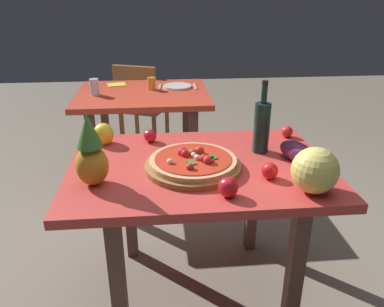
% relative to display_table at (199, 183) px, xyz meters
% --- Properties ---
extents(ground_plane, '(10.00, 10.00, 0.00)m').
position_rel_display_table_xyz_m(ground_plane, '(0.00, 0.00, -0.65)').
color(ground_plane, gray).
extents(display_table, '(1.16, 0.81, 0.76)m').
position_rel_display_table_xyz_m(display_table, '(0.00, 0.00, 0.00)').
color(display_table, brown).
rests_on(display_table, ground_plane).
extents(background_table, '(0.98, 0.80, 0.76)m').
position_rel_display_table_xyz_m(background_table, '(-0.29, 1.29, -0.01)').
color(background_table, brown).
rests_on(background_table, ground_plane).
extents(dining_chair, '(0.52, 0.52, 0.85)m').
position_rel_display_table_xyz_m(dining_chair, '(-0.34, 1.93, -0.17)').
color(dining_chair, olive).
rests_on(dining_chair, ground_plane).
extents(pizza_board, '(0.42, 0.42, 0.02)m').
position_rel_display_table_xyz_m(pizza_board, '(-0.03, -0.05, 0.11)').
color(pizza_board, olive).
rests_on(pizza_board, display_table).
extents(pizza, '(0.38, 0.38, 0.06)m').
position_rel_display_table_xyz_m(pizza, '(-0.03, -0.05, 0.14)').
color(pizza, tan).
rests_on(pizza, pizza_board).
extents(wine_bottle, '(0.08, 0.08, 0.35)m').
position_rel_display_table_xyz_m(wine_bottle, '(0.31, 0.11, 0.23)').
color(wine_bottle, black).
rests_on(wine_bottle, display_table).
extents(pineapple_left, '(0.13, 0.13, 0.30)m').
position_rel_display_table_xyz_m(pineapple_left, '(-0.44, -0.15, 0.23)').
color(pineapple_left, '#C38A23').
rests_on(pineapple_left, display_table).
extents(melon, '(0.18, 0.18, 0.18)m').
position_rel_display_table_xyz_m(melon, '(0.41, -0.29, 0.19)').
color(melon, '#DAD263').
rests_on(melon, display_table).
extents(bell_pepper, '(0.10, 0.10, 0.11)m').
position_rel_display_table_xyz_m(bell_pepper, '(-0.45, 0.28, 0.15)').
color(bell_pepper, yellow).
rests_on(bell_pepper, display_table).
extents(eggplant, '(0.17, 0.22, 0.09)m').
position_rel_display_table_xyz_m(eggplant, '(0.44, -0.01, 0.15)').
color(eggplant, '#4E1C42').
rests_on(eggplant, display_table).
extents(tomato_beside_pepper, '(0.06, 0.06, 0.06)m').
position_rel_display_table_xyz_m(tomato_beside_pepper, '(0.50, 0.29, 0.13)').
color(tomato_beside_pepper, red).
rests_on(tomato_beside_pepper, display_table).
extents(tomato_by_bottle, '(0.08, 0.08, 0.08)m').
position_rel_display_table_xyz_m(tomato_by_bottle, '(0.08, -0.30, 0.14)').
color(tomato_by_bottle, red).
rests_on(tomato_by_bottle, display_table).
extents(tomato_at_corner, '(0.07, 0.07, 0.07)m').
position_rel_display_table_xyz_m(tomato_at_corner, '(0.27, -0.17, 0.14)').
color(tomato_at_corner, red).
rests_on(tomato_at_corner, display_table).
extents(tomato_near_board, '(0.07, 0.07, 0.07)m').
position_rel_display_table_xyz_m(tomato_near_board, '(-0.22, 0.28, 0.13)').
color(tomato_near_board, red).
rests_on(tomato_near_board, display_table).
extents(drinking_glass_juice, '(0.06, 0.06, 0.09)m').
position_rel_display_table_xyz_m(drinking_glass_juice, '(-0.22, 1.37, 0.15)').
color(drinking_glass_juice, orange).
rests_on(drinking_glass_juice, background_table).
extents(drinking_glass_water, '(0.07, 0.07, 0.12)m').
position_rel_display_table_xyz_m(drinking_glass_water, '(-0.63, 1.24, 0.16)').
color(drinking_glass_water, silver).
rests_on(drinking_glass_water, background_table).
extents(dinner_plate, '(0.22, 0.22, 0.02)m').
position_rel_display_table_xyz_m(dinner_plate, '(-0.02, 1.42, 0.11)').
color(dinner_plate, white).
rests_on(dinner_plate, background_table).
extents(fork_utensil, '(0.03, 0.18, 0.01)m').
position_rel_display_table_xyz_m(fork_utensil, '(-0.16, 1.42, 0.11)').
color(fork_utensil, silver).
rests_on(fork_utensil, background_table).
extents(knife_utensil, '(0.02, 0.18, 0.01)m').
position_rel_display_table_xyz_m(knife_utensil, '(0.12, 1.42, 0.11)').
color(knife_utensil, silver).
rests_on(knife_utensil, background_table).
extents(napkin_folded, '(0.16, 0.15, 0.01)m').
position_rel_display_table_xyz_m(napkin_folded, '(-0.50, 1.54, 0.10)').
color(napkin_folded, yellow).
rests_on(napkin_folded, background_table).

